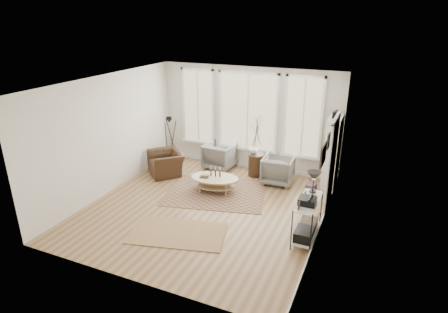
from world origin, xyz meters
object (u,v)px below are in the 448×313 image
at_px(side_table, 256,147).
at_px(accent_chair, 166,163).
at_px(low_shelf, 307,215).
at_px(armchair_right, 278,170).
at_px(armchair_left, 220,156).
at_px(bookcase, 332,153).
at_px(coffee_table, 214,180).

height_order(side_table, accent_chair, side_table).
bearing_deg(low_shelf, armchair_right, 118.31).
relative_size(armchair_left, accent_chair, 0.84).
bearing_deg(bookcase, armchair_right, -171.13).
bearing_deg(bookcase, low_shelf, -91.28).
height_order(armchair_right, accent_chair, armchair_right).
xyz_separation_m(bookcase, side_table, (-1.99, 0.01, -0.11)).
relative_size(armchair_left, side_table, 0.47).
xyz_separation_m(side_table, accent_chair, (-2.34, -0.88, -0.52)).
distance_m(bookcase, low_shelf, 2.56).
distance_m(armchair_left, armchair_right, 1.85).
distance_m(low_shelf, accent_chair, 4.59).
distance_m(coffee_table, side_table, 1.59).
bearing_deg(bookcase, side_table, 179.63).
bearing_deg(side_table, armchair_right, -17.51).
xyz_separation_m(bookcase, accent_chair, (-4.33, -0.87, -0.64)).
relative_size(low_shelf, side_table, 0.75).
height_order(bookcase, side_table, bookcase).
bearing_deg(armchair_left, low_shelf, 144.14).
height_order(low_shelf, side_table, side_table).
bearing_deg(side_table, low_shelf, -52.64).
distance_m(low_shelf, coffee_table, 2.83).
bearing_deg(bookcase, coffee_table, -152.94).
relative_size(armchair_right, side_table, 0.46).
distance_m(bookcase, coffee_table, 3.02).
bearing_deg(low_shelf, side_table, 127.36).
xyz_separation_m(armchair_right, accent_chair, (-3.03, -0.66, -0.05)).
relative_size(bookcase, accent_chair, 2.10).
bearing_deg(coffee_table, armchair_right, 40.75).
height_order(bookcase, low_shelf, bookcase).
bearing_deg(accent_chair, bookcase, 54.57).
distance_m(armchair_right, side_table, 0.86).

